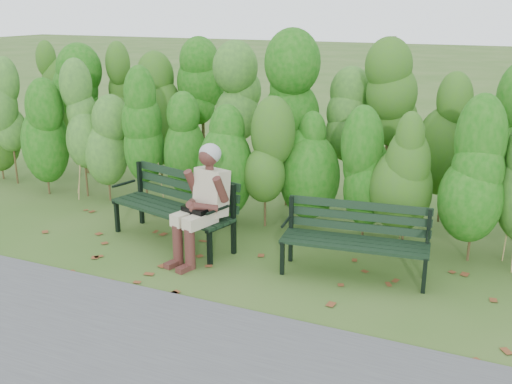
% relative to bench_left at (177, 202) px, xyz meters
% --- Properties ---
extents(ground, '(80.00, 80.00, 0.00)m').
position_rel_bench_left_xyz_m(ground, '(1.04, -0.33, -0.50)').
color(ground, '#2F5718').
extents(footpath, '(60.00, 2.50, 0.01)m').
position_rel_bench_left_xyz_m(footpath, '(1.04, -2.53, -0.49)').
color(footpath, '#474749').
rests_on(footpath, ground).
extents(hedge_band, '(11.04, 1.67, 2.42)m').
position_rel_bench_left_xyz_m(hedge_band, '(1.04, 1.53, 0.76)').
color(hedge_band, '#47381E').
rests_on(hedge_band, ground).
extents(leaf_litter, '(5.41, 2.13, 0.01)m').
position_rel_bench_left_xyz_m(leaf_litter, '(0.88, -0.47, -0.49)').
color(leaf_litter, brown).
rests_on(leaf_litter, ground).
extents(bench_left, '(1.77, 0.96, 0.84)m').
position_rel_bench_left_xyz_m(bench_left, '(0.00, 0.00, 0.00)').
color(bench_left, black).
rests_on(bench_left, ground).
extents(bench_right, '(1.59, 0.68, 0.77)m').
position_rel_bench_left_xyz_m(bench_right, '(2.23, -0.04, -0.04)').
color(bench_right, black).
rests_on(bench_right, ground).
extents(seated_woman, '(0.57, 0.84, 1.32)m').
position_rel_bench_left_xyz_m(seated_woman, '(0.55, -0.33, 0.23)').
color(seated_woman, '#BCAC93').
rests_on(seated_woman, ground).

